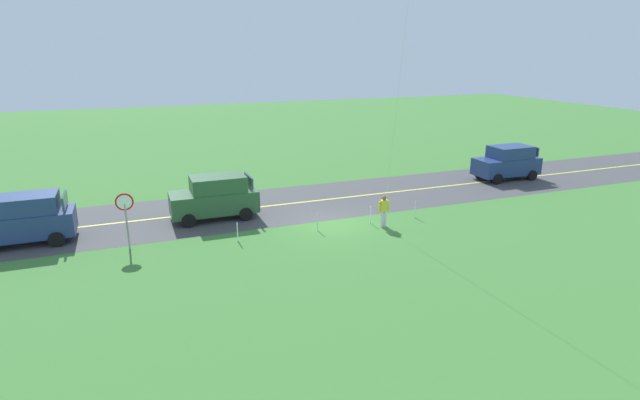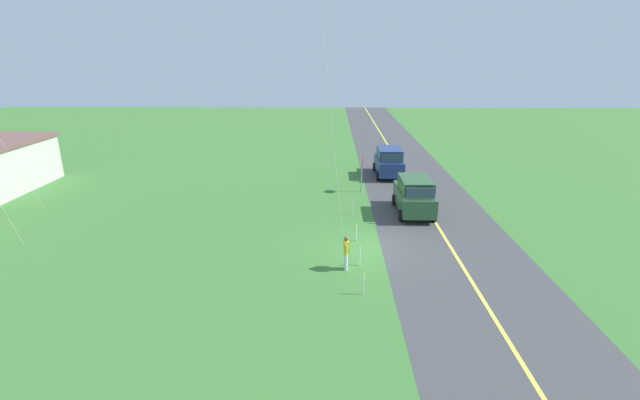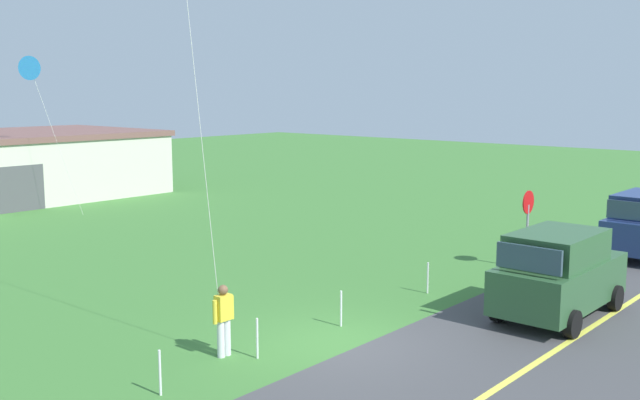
{
  "view_description": "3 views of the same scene",
  "coord_description": "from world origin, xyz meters",
  "px_view_note": "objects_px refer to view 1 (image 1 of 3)",
  "views": [
    {
      "loc": [
        9.07,
        21.97,
        8.42
      ],
      "look_at": [
        2.26,
        4.34,
        2.72
      ],
      "focal_mm": 28.03,
      "sensor_mm": 36.0,
      "label": 1
    },
    {
      "loc": [
        -20.47,
        2.09,
        9.3
      ],
      "look_at": [
        1.75,
        2.6,
        1.95
      ],
      "focal_mm": 25.14,
      "sensor_mm": 36.0,
      "label": 2
    },
    {
      "loc": [
        -12.45,
        -10.24,
        5.76
      ],
      "look_at": [
        2.63,
        2.81,
        2.75
      ],
      "focal_mm": 41.05,
      "sensor_mm": 36.0,
      "label": 3
    }
  ],
  "objects_px": {
    "car_suv_foreground": "(215,197)",
    "car_parked_east_near": "(22,219)",
    "stop_sign": "(125,210)",
    "person_adult_near": "(384,210)",
    "car_parked_west_far": "(507,162)"
  },
  "relations": [
    {
      "from": "car_parked_west_far",
      "to": "car_parked_east_near",
      "type": "bearing_deg",
      "value": 3.32
    },
    {
      "from": "car_parked_west_far",
      "to": "stop_sign",
      "type": "height_order",
      "value": "stop_sign"
    },
    {
      "from": "car_suv_foreground",
      "to": "stop_sign",
      "type": "relative_size",
      "value": 1.72
    },
    {
      "from": "car_suv_foreground",
      "to": "car_parked_east_near",
      "type": "height_order",
      "value": "same"
    },
    {
      "from": "stop_sign",
      "to": "car_parked_west_far",
      "type": "bearing_deg",
      "value": -170.39
    },
    {
      "from": "stop_sign",
      "to": "person_adult_near",
      "type": "bearing_deg",
      "value": 173.03
    },
    {
      "from": "car_parked_east_near",
      "to": "person_adult_near",
      "type": "distance_m",
      "value": 16.62
    },
    {
      "from": "car_suv_foreground",
      "to": "car_parked_east_near",
      "type": "relative_size",
      "value": 1.0
    },
    {
      "from": "car_parked_west_far",
      "to": "stop_sign",
      "type": "distance_m",
      "value": 24.48
    },
    {
      "from": "car_parked_east_near",
      "to": "person_adult_near",
      "type": "xyz_separation_m",
      "value": [
        -16.16,
        3.87,
        -0.29
      ]
    },
    {
      "from": "car_parked_east_near",
      "to": "car_parked_west_far",
      "type": "xyz_separation_m",
      "value": [
        -28.49,
        -1.65,
        0.0
      ]
    },
    {
      "from": "car_parked_east_near",
      "to": "stop_sign",
      "type": "relative_size",
      "value": 1.72
    },
    {
      "from": "person_adult_near",
      "to": "stop_sign",
      "type": "bearing_deg",
      "value": -68.75
    },
    {
      "from": "car_suv_foreground",
      "to": "stop_sign",
      "type": "distance_m",
      "value": 5.23
    },
    {
      "from": "car_parked_west_far",
      "to": "car_suv_foreground",
      "type": "bearing_deg",
      "value": 3.45
    }
  ]
}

